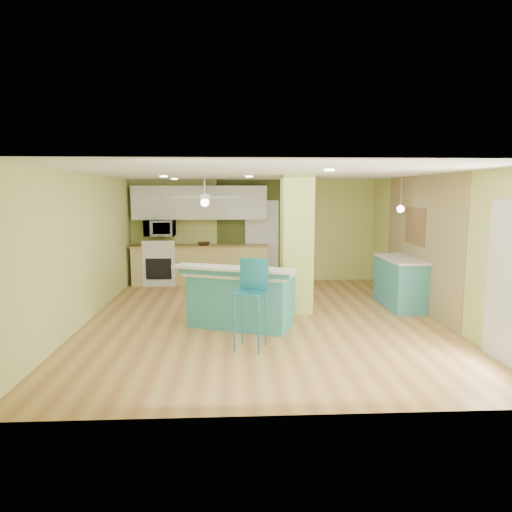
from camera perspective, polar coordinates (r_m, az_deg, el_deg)
The scene contains 23 objects.
floor at distance 8.04m, azimuth 0.85°, elevation -7.87°, with size 6.00×7.00×0.01m, color #9C6636.
ceiling at distance 7.75m, azimuth 0.89°, elevation 10.30°, with size 6.00×7.00×0.01m, color white.
wall_back at distance 11.28m, azimuth -0.30°, elevation 3.16°, with size 6.00×0.01×2.50m, color #BFC66A.
wall_front at distance 4.35m, azimuth 3.91°, elevation -4.47°, with size 6.00×0.01×2.50m, color #BFC66A.
wall_left at distance 8.17m, azimuth -20.67°, elevation 0.85°, with size 0.01×7.00×2.50m, color #BFC66A.
wall_right at distance 8.54m, azimuth 21.44°, elevation 1.09°, with size 0.01×7.00×2.50m, color #BFC66A.
wood_panel at distance 9.08m, azimuth 19.79°, elevation 1.54°, with size 0.02×3.40×2.50m, color #8B764F.
olive_accent at distance 11.27m, azimuth 0.72°, elevation 3.16°, with size 2.20×0.02×2.50m, color #3F491D.
interior_door at distance 11.27m, azimuth 0.73°, elevation 1.88°, with size 0.82×0.05×2.00m, color silver.
french_door at distance 6.54m, azimuth 29.34°, elevation -3.08°, with size 0.04×1.08×2.10m, color silver.
column at distance 8.36m, azimuth 5.10°, elevation 1.47°, with size 0.55×0.55×2.50m, color #ADC159.
kitchen_run at distance 11.08m, azimuth -6.95°, elevation -1.04°, with size 3.25×0.63×0.94m.
stove at distance 11.18m, azimuth -11.82°, elevation -1.13°, with size 0.76×0.66×1.08m.
upper_cabinets at distance 11.07m, azimuth -7.04°, elevation 6.64°, with size 3.20×0.34×0.80m, color silver.
microwave at distance 11.09m, azimuth -11.94°, elevation 3.43°, with size 0.70×0.48×0.39m, color silver.
ceiling_fan at distance 9.74m, azimuth -6.42°, elevation 7.24°, with size 1.41×1.41×0.61m.
pendant_lamp at distance 9.05m, azimuth 17.63°, elevation 5.65°, with size 0.14×0.14×0.69m.
wall_decor at distance 9.23m, azimuth 19.27°, elevation 3.53°, with size 0.03×0.90×0.70m, color brown.
peninsula at distance 7.52m, azimuth -1.86°, elevation -5.18°, with size 2.07×1.62×1.04m.
bar_stool at distance 6.43m, azimuth -0.50°, elevation -4.11°, with size 0.53×0.53×1.26m.
side_counter at distance 9.22m, azimuth 17.55°, elevation -3.12°, with size 0.63×1.48×0.95m.
fruit_bowl at distance 10.95m, azimuth -6.55°, elevation 1.53°, with size 0.30×0.30×0.07m, color #3A2717.
canister at distance 7.41m, azimuth -1.09°, elevation -1.47°, with size 0.14×0.14×0.15m, color gold.
Camera 1 is at (-0.51, -7.72, 2.18)m, focal length 32.00 mm.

